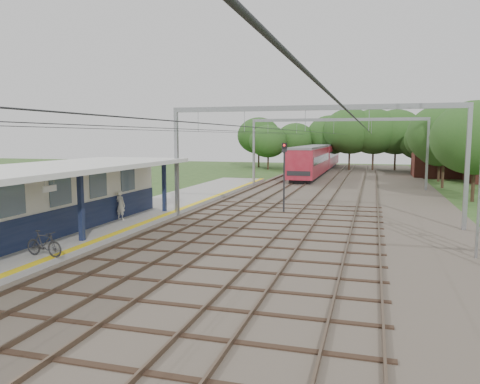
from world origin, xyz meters
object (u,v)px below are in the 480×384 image
(person, at_px, (120,205))
(bicycle, at_px, (44,244))
(signal_post, at_px, (284,168))
(train, at_px, (319,158))

(person, distance_m, bicycle, 8.55)
(person, bearing_deg, bicycle, 111.40)
(person, relative_size, signal_post, 0.36)
(person, height_order, bicycle, person)
(bicycle, relative_size, signal_post, 0.37)
(person, bearing_deg, train, -86.67)
(bicycle, bearing_deg, train, -0.33)
(bicycle, bearing_deg, person, 14.84)
(train, bearing_deg, signal_post, -87.12)
(bicycle, height_order, train, train)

